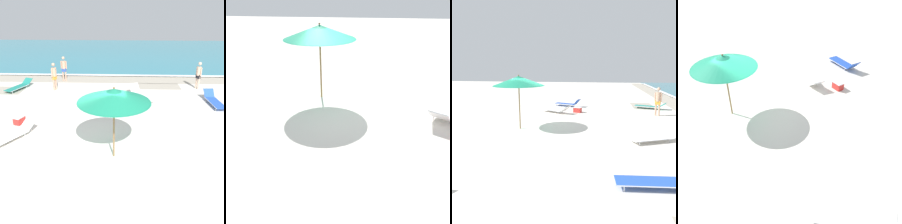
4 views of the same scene
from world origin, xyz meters
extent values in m
cube|color=silver|center=(0.00, 0.00, -0.08)|extent=(60.00, 60.00, 0.16)
cylinder|color=olive|center=(0.83, -0.93, 1.18)|extent=(0.06, 0.06, 2.36)
cone|color=#1E936B|center=(0.83, -0.93, 2.36)|extent=(2.50, 2.50, 0.46)
cylinder|color=#166E50|center=(0.83, -0.93, 2.14)|extent=(2.42, 2.42, 0.01)
sphere|color=olive|center=(0.83, -0.93, 2.62)|extent=(0.07, 0.07, 0.07)
cube|color=blue|center=(-6.04, 0.47, 0.17)|extent=(1.15, 1.72, 0.03)
cylinder|color=silver|center=(-6.32, 0.58, 0.17)|extent=(0.62, 1.51, 0.03)
cylinder|color=silver|center=(-5.76, 0.36, 0.17)|extent=(0.62, 1.51, 0.03)
cube|color=blue|center=(-5.68, 1.39, 0.38)|extent=(0.68, 0.57, 0.43)
cylinder|color=silver|center=(-6.51, -0.02, 0.08)|extent=(0.03, 0.03, 0.16)
cylinder|color=silver|center=(-6.03, -0.20, 0.08)|extent=(0.03, 0.03, 0.16)
cylinder|color=silver|center=(-6.05, 1.15, 0.08)|extent=(0.03, 0.03, 0.16)
cylinder|color=silver|center=(-5.57, 0.97, 0.08)|extent=(0.03, 0.03, 0.16)
cube|color=white|center=(2.29, 5.07, 0.17)|extent=(1.26, 1.91, 0.03)
cylinder|color=silver|center=(2.01, 4.96, 0.17)|extent=(0.74, 1.68, 0.03)
cube|color=white|center=(1.87, 6.06, 0.40)|extent=(0.67, 0.55, 0.46)
cylinder|color=silver|center=(2.33, 4.32, 0.08)|extent=(0.03, 0.03, 0.16)
cylinder|color=silver|center=(2.80, 4.52, 0.08)|extent=(0.03, 0.03, 0.16)
cylinder|color=silver|center=(1.77, 5.63, 0.08)|extent=(0.03, 0.03, 0.16)
cube|color=white|center=(-3.51, -0.02, 0.17)|extent=(1.34, 1.69, 0.03)
cylinder|color=silver|center=(-3.76, 0.13, 0.17)|extent=(0.85, 1.40, 0.03)
cylinder|color=silver|center=(-3.25, -0.18, 0.17)|extent=(0.85, 1.40, 0.03)
cube|color=white|center=(-2.98, 0.86, 0.34)|extent=(0.73, 0.69, 0.36)
cylinder|color=silver|center=(-4.05, -0.43, 0.08)|extent=(0.03, 0.03, 0.16)
cylinder|color=silver|center=(-3.61, -0.69, 0.08)|extent=(0.03, 0.03, 0.16)
cylinder|color=silver|center=(-3.40, 0.65, 0.08)|extent=(0.03, 0.03, 0.16)
cylinder|color=silver|center=(-2.96, 0.39, 0.08)|extent=(0.03, 0.03, 0.16)
cube|color=red|center=(-3.66, 1.59, 0.16)|extent=(0.48, 0.56, 0.32)
cube|color=white|center=(-3.66, 1.59, 0.35)|extent=(0.49, 0.59, 0.05)
camera|label=1|loc=(1.08, -8.71, 5.16)|focal=40.00mm
camera|label=2|loc=(-0.83, 7.63, 3.66)|focal=40.00mm
camera|label=3|loc=(12.49, 2.75, 3.20)|focal=40.00mm
camera|label=4|loc=(5.97, 6.16, 6.32)|focal=40.00mm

